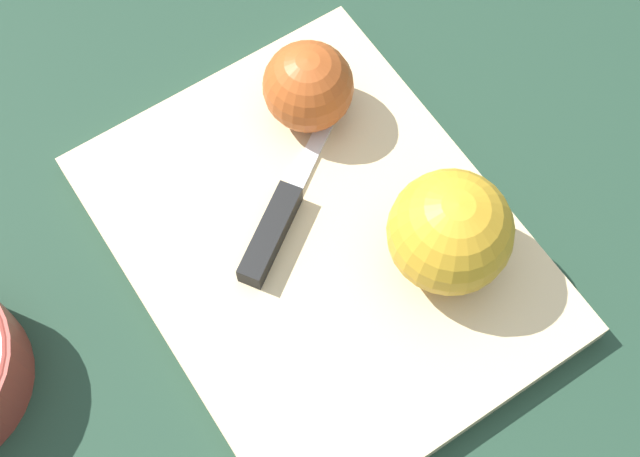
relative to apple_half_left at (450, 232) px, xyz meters
The scene contains 5 objects.
ground_plane 0.11m from the apple_half_left, 55.80° to the left, with size 4.00×4.00×0.00m, color #1E3828.
cutting_board 0.10m from the apple_half_left, 55.80° to the left, with size 0.36×0.30×0.02m.
apple_half_left is the anchor object (origin of this frame).
apple_half_right 0.15m from the apple_half_left, 12.43° to the left, with size 0.07×0.07×0.07m.
knife 0.13m from the apple_half_left, 52.35° to the left, with size 0.13×0.14×0.02m.
Camera 1 is at (-0.23, 0.11, 0.60)m, focal length 50.00 mm.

